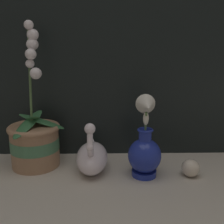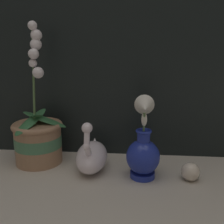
% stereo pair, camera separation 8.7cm
% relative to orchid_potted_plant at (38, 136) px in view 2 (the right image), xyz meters
% --- Properties ---
extents(ground_plane, '(2.80, 2.80, 0.00)m').
position_rel_orchid_potted_plant_xyz_m(ground_plane, '(0.25, -0.15, -0.10)').
color(ground_plane, '#BCB2A3').
extents(orchid_potted_plant, '(0.20, 0.22, 0.49)m').
position_rel_orchid_potted_plant_xyz_m(orchid_potted_plant, '(0.00, 0.00, 0.00)').
color(orchid_potted_plant, '#9E7556').
rests_on(orchid_potted_plant, ground_plane).
extents(swan_figurine, '(0.11, 0.20, 0.19)m').
position_rel_orchid_potted_plant_xyz_m(swan_figurine, '(0.20, -0.04, -0.05)').
color(swan_figurine, white).
rests_on(swan_figurine, ground_plane).
extents(blue_vase, '(0.11, 0.11, 0.27)m').
position_rel_orchid_potted_plant_xyz_m(blue_vase, '(0.37, -0.09, -0.00)').
color(blue_vase, navy).
rests_on(blue_vase, ground_plane).
extents(glass_sphere, '(0.06, 0.06, 0.06)m').
position_rel_orchid_potted_plant_xyz_m(glass_sphere, '(0.52, -0.09, -0.07)').
color(glass_sphere, beige).
rests_on(glass_sphere, ground_plane).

